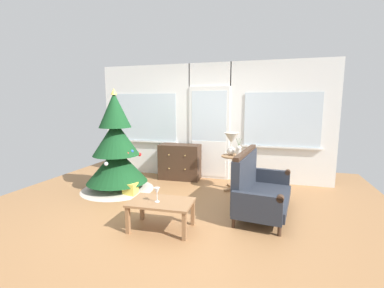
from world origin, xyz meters
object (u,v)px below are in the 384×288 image
(side_table, at_px, (234,165))
(wine_glass, at_px, (157,191))
(flower_vase, at_px, (239,150))
(table_lamp, at_px, (231,141))
(coffee_table, at_px, (161,205))
(christmas_tree, at_px, (116,153))
(gift_box, at_px, (131,189))
(settee_sofa, at_px, (257,188))
(dresser_cabinet, at_px, (180,162))

(side_table, height_order, wine_glass, side_table)
(flower_vase, bearing_deg, table_lamp, 147.99)
(table_lamp, relative_size, coffee_table, 0.51)
(side_table, xyz_separation_m, flower_vase, (0.10, -0.06, 0.31))
(coffee_table, bearing_deg, wine_glass, -140.68)
(christmas_tree, bearing_deg, gift_box, -29.07)
(wine_glass, bearing_deg, settee_sofa, 39.41)
(dresser_cabinet, distance_m, gift_box, 1.41)
(christmas_tree, bearing_deg, table_lamp, 18.17)
(flower_vase, bearing_deg, side_table, 149.04)
(christmas_tree, bearing_deg, flower_vase, 14.65)
(side_table, xyz_separation_m, gift_box, (-1.77, -0.89, -0.37))
(wine_glass, xyz_separation_m, gift_box, (-1.04, 1.12, -0.42))
(table_lamp, bearing_deg, flower_vase, -32.01)
(wine_glass, bearing_deg, side_table, 69.87)
(christmas_tree, distance_m, coffee_table, 2.03)
(flower_vase, bearing_deg, christmas_tree, -165.35)
(side_table, height_order, gift_box, side_table)
(christmas_tree, distance_m, wine_glass, 1.99)
(flower_vase, height_order, wine_glass, flower_vase)
(table_lamp, bearing_deg, dresser_cabinet, 163.18)
(dresser_cabinet, xyz_separation_m, wine_glass, (0.51, -2.41, 0.14))
(christmas_tree, height_order, wine_glass, christmas_tree)
(dresser_cabinet, distance_m, settee_sofa, 2.24)
(christmas_tree, xyz_separation_m, wine_glass, (1.45, -1.35, -0.20))
(coffee_table, xyz_separation_m, gift_box, (-1.08, 1.09, -0.22))
(christmas_tree, xyz_separation_m, settee_sofa, (2.68, -0.33, -0.36))
(side_table, relative_size, gift_box, 2.95)
(christmas_tree, height_order, coffee_table, christmas_tree)
(christmas_tree, height_order, side_table, christmas_tree)
(christmas_tree, bearing_deg, wine_glass, -42.98)
(christmas_tree, distance_m, settee_sofa, 2.73)
(settee_sofa, height_order, flower_vase, flower_vase)
(christmas_tree, distance_m, gift_box, 0.78)
(settee_sofa, relative_size, flower_vase, 4.48)
(dresser_cabinet, height_order, coffee_table, dresser_cabinet)
(settee_sofa, relative_size, table_lamp, 3.56)
(dresser_cabinet, xyz_separation_m, settee_sofa, (1.75, -1.39, -0.01))
(settee_sofa, bearing_deg, coffee_table, -140.59)
(settee_sofa, relative_size, gift_box, 6.83)
(christmas_tree, relative_size, side_table, 2.89)
(table_lamp, distance_m, coffee_table, 2.20)
(table_lamp, bearing_deg, gift_box, -151.58)
(flower_vase, relative_size, coffee_table, 0.41)
(side_table, distance_m, flower_vase, 0.33)
(wine_glass, bearing_deg, gift_box, 132.76)
(christmas_tree, xyz_separation_m, table_lamp, (2.12, 0.70, 0.23))
(christmas_tree, relative_size, coffee_table, 2.27)
(flower_vase, bearing_deg, dresser_cabinet, 161.19)
(dresser_cabinet, relative_size, gift_box, 4.00)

